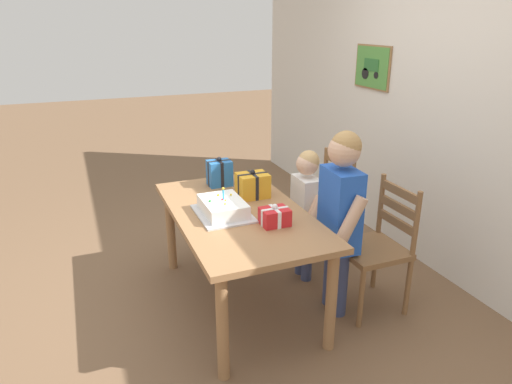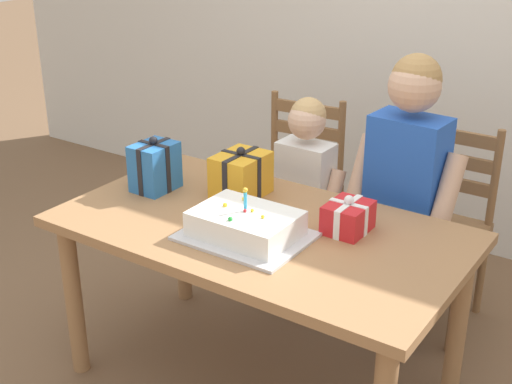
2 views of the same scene
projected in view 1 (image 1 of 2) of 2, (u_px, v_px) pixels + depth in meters
The scene contains 11 objects.
ground_plane at pixel (240, 302), 3.38m from camera, with size 20.00×20.00×0.00m, color brown.
back_wall at pixel (445, 109), 3.52m from camera, with size 6.40×0.11×2.60m.
dining_table at pixel (239, 224), 3.16m from camera, with size 1.52×0.85×0.72m.
birthday_cake at pixel (223, 208), 3.06m from camera, with size 0.44×0.34×0.19m.
gift_box_red_large at pixel (275, 217), 2.90m from camera, with size 0.15×0.18×0.14m.
gift_box_beside_cake at pixel (220, 173), 3.59m from camera, with size 0.15×0.18×0.23m.
gift_box_corner_small at pixel (253, 185), 3.36m from camera, with size 0.18×0.23×0.21m.
chair_left at pixel (322, 207), 3.86m from camera, with size 0.45×0.45×0.92m.
chair_right at pixel (377, 246), 3.20m from camera, with size 0.42×0.42×0.92m.
child_older at pixel (340, 206), 3.04m from camera, with size 0.48×0.28×1.30m.
child_younger at pixel (306, 203), 3.50m from camera, with size 0.38×0.22×1.05m.
Camera 1 is at (2.72, -0.97, 1.94)m, focal length 32.33 mm.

